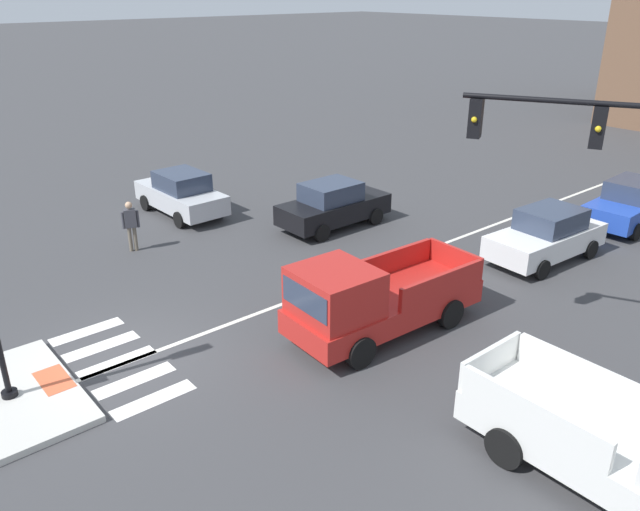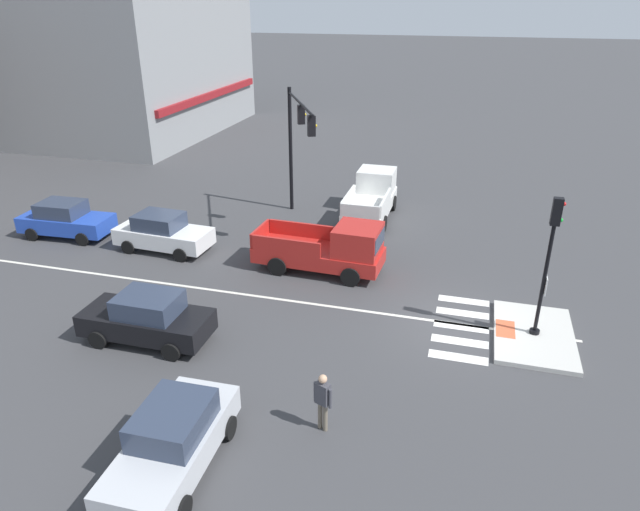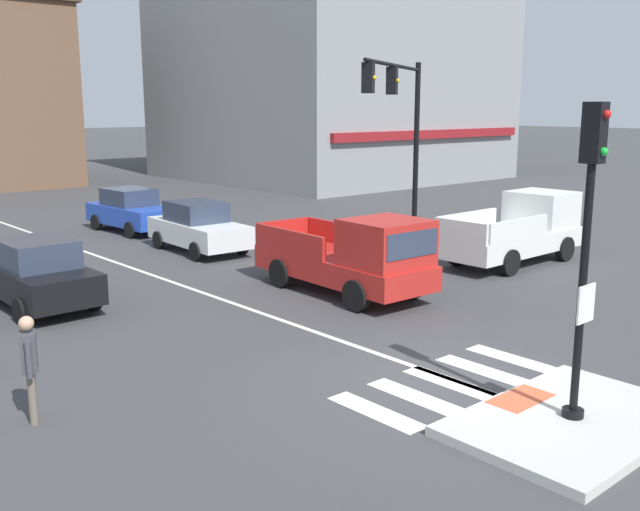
{
  "view_description": "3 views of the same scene",
  "coord_description": "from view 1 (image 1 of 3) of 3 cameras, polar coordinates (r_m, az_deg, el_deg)",
  "views": [
    {
      "loc": [
        12.37,
        -4.51,
        7.95
      ],
      "look_at": [
        1.49,
        4.61,
        1.83
      ],
      "focal_mm": 35.28,
      "sensor_mm": 36.0,
      "label": 1
    },
    {
      "loc": [
        -16.87,
        -0.0,
        10.1
      ],
      "look_at": [
        0.27,
        4.78,
        1.89
      ],
      "focal_mm": 31.76,
      "sensor_mm": 36.0,
      "label": 2
    },
    {
      "loc": [
        -9.47,
        -7.49,
        4.68
      ],
      "look_at": [
        -0.28,
        2.87,
        1.81
      ],
      "focal_mm": 40.37,
      "sensor_mm": 36.0,
      "label": 3
    }
  ],
  "objects": [
    {
      "name": "traffic_island",
      "position": [
        14.8,
        -26.24,
        -11.58
      ],
      "size": [
        3.81,
        2.49,
        0.15
      ],
      "primitive_type": "cube",
      "color": "beige",
      "rests_on": "ground"
    },
    {
      "name": "car_black_westbound_far",
      "position": [
        22.29,
        1.2,
        4.62
      ],
      "size": [
        1.87,
        4.11,
        1.64
      ],
      "color": "black",
      "rests_on": "ground"
    },
    {
      "name": "crosswalk_stripe_c",
      "position": [
        15.32,
        -17.91,
        -9.21
      ],
      "size": [
        0.44,
        1.8,
        0.01
      ],
      "primitive_type": "cube",
      "color": "silver",
      "rests_on": "ground"
    },
    {
      "name": "ground_plane",
      "position": [
        15.38,
        -17.21,
        -8.99
      ],
      "size": [
        300.0,
        300.0,
        0.0
      ],
      "primitive_type": "plane",
      "color": "#3D3D3F"
    },
    {
      "name": "crosswalk_stripe_e",
      "position": [
        13.88,
        -14.84,
        -12.52
      ],
      "size": [
        0.44,
        1.8,
        0.01
      ],
      "primitive_type": "cube",
      "color": "silver",
      "rests_on": "ground"
    },
    {
      "name": "car_blue_eastbound_distant",
      "position": [
        25.02,
        26.31,
        4.26
      ],
      "size": [
        2.01,
        4.18,
        1.64
      ],
      "color": "#2347B7",
      "rests_on": "ground"
    },
    {
      "name": "crosswalk_stripe_d",
      "position": [
        14.59,
        -16.46,
        -10.79
      ],
      "size": [
        0.44,
        1.8,
        0.01
      ],
      "primitive_type": "cube",
      "color": "silver",
      "rests_on": "ground"
    },
    {
      "name": "crosswalk_stripe_a",
      "position": [
        16.84,
        -20.4,
        -6.47
      ],
      "size": [
        0.44,
        1.8,
        0.01
      ],
      "primitive_type": "cube",
      "color": "silver",
      "rests_on": "ground"
    },
    {
      "name": "tactile_pad_front",
      "position": [
        14.91,
        -22.98,
        -10.33
      ],
      "size": [
        1.1,
        0.6,
        0.01
      ],
      "primitive_type": "cube",
      "color": "#DB5B38",
      "rests_on": "traffic_island"
    },
    {
      "name": "pedestrian_at_curb_left",
      "position": [
        21.0,
        -16.79,
        2.9
      ],
      "size": [
        0.34,
        0.52,
        1.67
      ],
      "color": "#6B6051",
      "rests_on": "ground"
    },
    {
      "name": "car_white_eastbound_far",
      "position": [
        20.76,
        19.86,
        1.75
      ],
      "size": [
        2.01,
        4.18,
        1.64
      ],
      "color": "white",
      "rests_on": "ground"
    },
    {
      "name": "lane_centre_line",
      "position": [
        20.58,
        9.09,
        0.28
      ],
      "size": [
        0.14,
        28.0,
        0.01
      ],
      "primitive_type": "cube",
      "color": "silver",
      "rests_on": "ground"
    },
    {
      "name": "car_silver_cross_left",
      "position": [
        24.11,
        -12.48,
        5.52
      ],
      "size": [
        4.14,
        1.93,
        1.64
      ],
      "color": "silver",
      "rests_on": "ground"
    },
    {
      "name": "crosswalk_stripe_b",
      "position": [
        16.07,
        -19.22,
        -7.78
      ],
      "size": [
        0.44,
        1.8,
        0.01
      ],
      "primitive_type": "cube",
      "color": "silver",
      "rests_on": "ground"
    },
    {
      "name": "pickup_truck_red_eastbound_mid",
      "position": [
        15.23,
        4.63,
        -4.03
      ],
      "size": [
        2.22,
        5.18,
        2.08
      ],
      "color": "red",
      "rests_on": "ground"
    }
  ]
}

